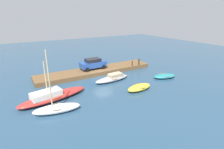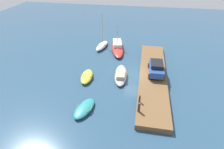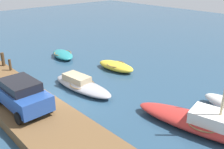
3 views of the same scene
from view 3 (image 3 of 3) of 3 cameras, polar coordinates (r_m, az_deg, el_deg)
ground_plane at (r=16.92m, az=-10.86°, el=-5.63°), size 84.00×84.00×0.00m
dock_platform at (r=15.86m, az=-18.19°, el=-7.13°), size 18.39×3.47×0.61m
rowboat_yellow at (r=21.48m, az=0.89°, el=1.88°), size 3.61×1.83×0.66m
rowboat_teal at (r=25.08m, az=-10.81°, el=4.37°), size 3.63×2.31×0.56m
sailboat_red at (r=14.21m, az=20.54°, el=-10.24°), size 7.85×3.43×4.41m
motorboat_grey at (r=18.05m, az=-6.77°, el=-2.25°), size 5.40×2.13×0.95m
mooring_post_west at (r=22.38m, az=-22.96°, el=3.12°), size 0.26×0.26×1.07m
mooring_post_mid_west at (r=21.15m, az=-21.59°, el=2.01°), size 0.20×0.20×0.88m
parked_car at (r=14.97m, az=-19.40°, el=-4.06°), size 4.04×2.08×1.65m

